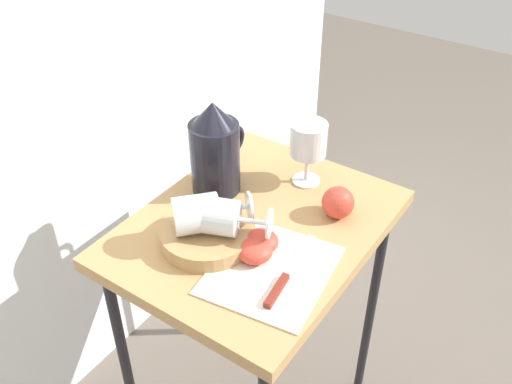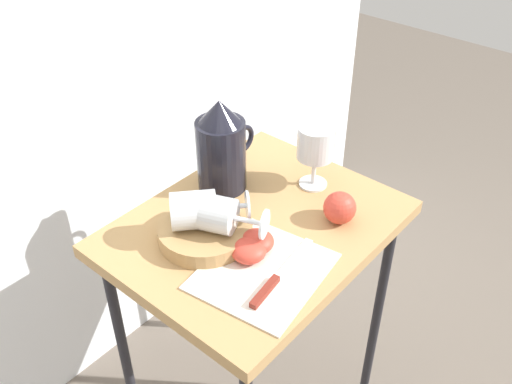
{
  "view_description": "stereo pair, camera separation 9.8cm",
  "coord_description": "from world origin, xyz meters",
  "px_view_note": "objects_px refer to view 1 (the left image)",
  "views": [
    {
      "loc": [
        -0.77,
        -0.53,
        1.5
      ],
      "look_at": [
        0.0,
        0.0,
        0.8
      ],
      "focal_mm": 40.73,
      "sensor_mm": 36.0,
      "label": 1
    },
    {
      "loc": [
        -0.71,
        -0.61,
        1.5
      ],
      "look_at": [
        0.0,
        0.0,
        0.8
      ],
      "focal_mm": 40.73,
      "sensor_mm": 36.0,
      "label": 2
    }
  ],
  "objects_px": {
    "wine_glass_tipped_far": "(198,214)",
    "apple_half_right": "(261,241)",
    "pitcher": "(215,155)",
    "knife": "(284,279)",
    "apple_half_left": "(255,251)",
    "apple_whole": "(338,202)",
    "basket_tray": "(208,235)",
    "table": "(256,249)",
    "wine_glass_upright": "(308,142)",
    "wine_glass_tipped_near": "(220,217)"
  },
  "relations": [
    {
      "from": "wine_glass_tipped_near",
      "to": "wine_glass_tipped_far",
      "type": "xyz_separation_m",
      "value": [
        -0.02,
        0.04,
        0.0
      ]
    },
    {
      "from": "pitcher",
      "to": "knife",
      "type": "xyz_separation_m",
      "value": [
        -0.17,
        -0.28,
        -0.08
      ]
    },
    {
      "from": "pitcher",
      "to": "knife",
      "type": "bearing_deg",
      "value": -120.32
    },
    {
      "from": "pitcher",
      "to": "wine_glass_tipped_far",
      "type": "relative_size",
      "value": 1.36
    },
    {
      "from": "table",
      "to": "apple_half_right",
      "type": "height_order",
      "value": "apple_half_right"
    },
    {
      "from": "pitcher",
      "to": "wine_glass_tipped_far",
      "type": "distance_m",
      "value": 0.19
    },
    {
      "from": "wine_glass_tipped_near",
      "to": "apple_whole",
      "type": "xyz_separation_m",
      "value": [
        0.21,
        -0.15,
        -0.04
      ]
    },
    {
      "from": "wine_glass_tipped_near",
      "to": "apple_half_left",
      "type": "xyz_separation_m",
      "value": [
        0.0,
        -0.08,
        -0.05
      ]
    },
    {
      "from": "wine_glass_tipped_near",
      "to": "apple_half_left",
      "type": "bearing_deg",
      "value": -88.56
    },
    {
      "from": "pitcher",
      "to": "apple_half_right",
      "type": "relative_size",
      "value": 3.15
    },
    {
      "from": "wine_glass_upright",
      "to": "wine_glass_tipped_far",
      "type": "xyz_separation_m",
      "value": [
        -0.3,
        0.07,
        -0.03
      ]
    },
    {
      "from": "apple_half_left",
      "to": "table",
      "type": "bearing_deg",
      "value": 33.25
    },
    {
      "from": "basket_tray",
      "to": "wine_glass_tipped_far",
      "type": "bearing_deg",
      "value": 135.6
    },
    {
      "from": "pitcher",
      "to": "apple_half_left",
      "type": "height_order",
      "value": "pitcher"
    },
    {
      "from": "wine_glass_tipped_far",
      "to": "knife",
      "type": "bearing_deg",
      "value": -90.19
    },
    {
      "from": "apple_half_left",
      "to": "knife",
      "type": "xyz_separation_m",
      "value": [
        -0.02,
        -0.08,
        -0.01
      ]
    },
    {
      "from": "wine_glass_tipped_far",
      "to": "wine_glass_upright",
      "type": "bearing_deg",
      "value": -12.63
    },
    {
      "from": "apple_half_left",
      "to": "apple_whole",
      "type": "bearing_deg",
      "value": -17.46
    },
    {
      "from": "pitcher",
      "to": "knife",
      "type": "relative_size",
      "value": 1.01
    },
    {
      "from": "apple_half_right",
      "to": "wine_glass_tipped_near",
      "type": "bearing_deg",
      "value": 113.04
    },
    {
      "from": "basket_tray",
      "to": "apple_half_left",
      "type": "height_order",
      "value": "apple_half_left"
    },
    {
      "from": "wine_glass_upright",
      "to": "wine_glass_tipped_near",
      "type": "bearing_deg",
      "value": 174.37
    },
    {
      "from": "apple_half_right",
      "to": "knife",
      "type": "xyz_separation_m",
      "value": [
        -0.05,
        -0.09,
        -0.01
      ]
    },
    {
      "from": "table",
      "to": "wine_glass_tipped_near",
      "type": "height_order",
      "value": "wine_glass_tipped_near"
    },
    {
      "from": "wine_glass_upright",
      "to": "apple_half_right",
      "type": "relative_size",
      "value": 2.19
    },
    {
      "from": "apple_whole",
      "to": "knife",
      "type": "relative_size",
      "value": 0.32
    },
    {
      "from": "table",
      "to": "wine_glass_tipped_far",
      "type": "distance_m",
      "value": 0.19
    },
    {
      "from": "table",
      "to": "knife",
      "type": "xyz_separation_m",
      "value": [
        -0.11,
        -0.14,
        0.08
      ]
    },
    {
      "from": "table",
      "to": "basket_tray",
      "type": "distance_m",
      "value": 0.14
    },
    {
      "from": "wine_glass_tipped_far",
      "to": "apple_half_right",
      "type": "bearing_deg",
      "value": -66.38
    },
    {
      "from": "basket_tray",
      "to": "apple_half_left",
      "type": "xyz_separation_m",
      "value": [
        0.01,
        -0.11,
        0.01
      ]
    },
    {
      "from": "pitcher",
      "to": "apple_half_right",
      "type": "bearing_deg",
      "value": -120.2
    },
    {
      "from": "basket_tray",
      "to": "apple_whole",
      "type": "distance_m",
      "value": 0.28
    },
    {
      "from": "basket_tray",
      "to": "apple_half_right",
      "type": "distance_m",
      "value": 0.11
    },
    {
      "from": "wine_glass_tipped_near",
      "to": "wine_glass_tipped_far",
      "type": "bearing_deg",
      "value": 114.67
    },
    {
      "from": "pitcher",
      "to": "wine_glass_tipped_far",
      "type": "height_order",
      "value": "pitcher"
    },
    {
      "from": "wine_glass_upright",
      "to": "apple_half_left",
      "type": "bearing_deg",
      "value": -169.72
    },
    {
      "from": "wine_glass_upright",
      "to": "wine_glass_tipped_far",
      "type": "bearing_deg",
      "value": 167.37
    },
    {
      "from": "apple_whole",
      "to": "knife",
      "type": "bearing_deg",
      "value": -176.68
    },
    {
      "from": "basket_tray",
      "to": "wine_glass_upright",
      "type": "relative_size",
      "value": 1.27
    },
    {
      "from": "wine_glass_tipped_far",
      "to": "apple_whole",
      "type": "relative_size",
      "value": 2.32
    },
    {
      "from": "table",
      "to": "knife",
      "type": "height_order",
      "value": "knife"
    },
    {
      "from": "apple_half_left",
      "to": "wine_glass_tipped_far",
      "type": "bearing_deg",
      "value": 99.66
    },
    {
      "from": "table",
      "to": "apple_half_right",
      "type": "bearing_deg",
      "value": -138.86
    },
    {
      "from": "wine_glass_tipped_near",
      "to": "apple_whole",
      "type": "relative_size",
      "value": 2.29
    },
    {
      "from": "wine_glass_tipped_near",
      "to": "wine_glass_tipped_far",
      "type": "distance_m",
      "value": 0.04
    },
    {
      "from": "pitcher",
      "to": "apple_half_left",
      "type": "distance_m",
      "value": 0.26
    },
    {
      "from": "table",
      "to": "apple_whole",
      "type": "relative_size",
      "value": 10.44
    },
    {
      "from": "basket_tray",
      "to": "apple_half_left",
      "type": "relative_size",
      "value": 2.78
    },
    {
      "from": "basket_tray",
      "to": "wine_glass_tipped_far",
      "type": "distance_m",
      "value": 0.06
    }
  ]
}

